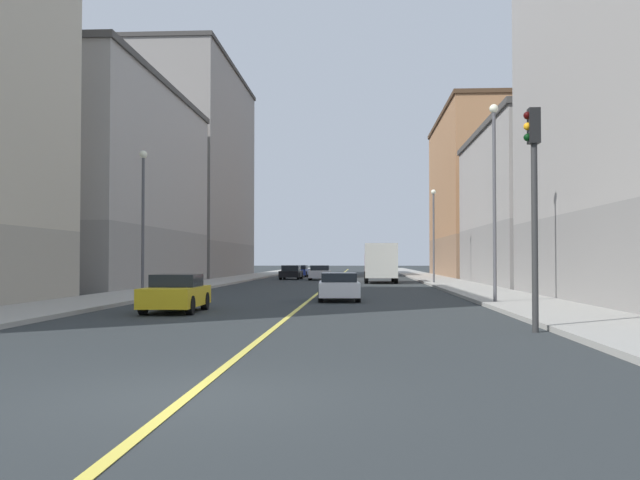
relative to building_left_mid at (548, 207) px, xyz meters
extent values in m
plane|color=#2A2F31|center=(-15.62, -41.66, -5.61)|extent=(400.00, 400.00, 0.00)
cube|color=#9E9B93|center=(-6.66, 7.34, -5.53)|extent=(3.70, 168.00, 0.15)
cube|color=#9E9B93|center=(-24.58, 7.34, -5.53)|extent=(3.70, 168.00, 0.15)
cube|color=#E5D14C|center=(-15.62, 7.34, -5.60)|extent=(0.16, 154.00, 0.01)
cube|color=gray|center=(0.00, 0.00, -3.51)|extent=(9.61, 20.34, 4.20)
cube|color=#9E9993|center=(0.00, 0.00, 1.89)|extent=(9.61, 20.34, 6.60)
cube|color=#474442|center=(0.00, 0.00, 5.39)|extent=(9.91, 20.64, 0.40)
cube|color=#8F6B4F|center=(0.00, 24.61, -3.54)|extent=(9.61, 24.34, 4.14)
cube|color=#A8754C|center=(0.00, 24.61, 4.82)|extent=(9.61, 24.34, 12.58)
cube|color=#4B3422|center=(0.00, 24.61, 11.31)|extent=(9.91, 24.64, 0.40)
cube|color=gray|center=(-31.23, -3.02, -3.65)|extent=(9.61, 23.64, 3.92)
cube|color=#9E9993|center=(-31.23, -3.02, 3.11)|extent=(9.61, 23.64, 9.60)
cube|color=#474442|center=(-31.23, -3.02, 8.12)|extent=(9.91, 23.94, 0.40)
cube|color=slate|center=(-31.23, 22.78, -3.83)|extent=(9.61, 25.72, 3.55)
cube|color=gray|center=(-31.23, 22.78, 6.94)|extent=(9.61, 25.72, 18.00)
cube|color=#3B3937|center=(-31.23, 22.78, 16.14)|extent=(9.91, 26.02, 0.40)
cylinder|color=#2D2D2D|center=(-8.91, -32.87, -3.21)|extent=(0.16, 0.16, 4.78)
cube|color=black|center=(-8.91, -32.87, -0.37)|extent=(0.28, 0.32, 0.90)
sphere|color=#320404|center=(-9.07, -32.87, -0.10)|extent=(0.20, 0.20, 0.20)
sphere|color=orange|center=(-9.07, -32.87, -0.38)|extent=(0.20, 0.20, 0.20)
sphere|color=black|center=(-9.07, -32.87, -0.66)|extent=(0.20, 0.20, 0.20)
cylinder|color=#4C4C51|center=(-7.91, -22.20, -1.63)|extent=(0.14, 0.14, 7.65)
sphere|color=#EAEACC|center=(-7.91, -22.20, 2.34)|extent=(0.36, 0.36, 0.36)
cylinder|color=#4C4C51|center=(-23.33, -19.00, -2.26)|extent=(0.14, 0.14, 6.39)
sphere|color=#EAEACC|center=(-23.33, -19.00, 1.09)|extent=(0.36, 0.36, 0.36)
cylinder|color=#4C4C51|center=(-7.91, 1.55, -2.19)|extent=(0.14, 0.14, 6.54)
sphere|color=#EAEACC|center=(-7.91, 1.55, 1.23)|extent=(0.36, 0.36, 0.36)
cube|color=black|center=(-19.72, 14.20, -5.10)|extent=(1.89, 4.18, 0.57)
cube|color=black|center=(-19.72, 14.21, -4.56)|extent=(1.62, 2.03, 0.51)
cylinder|color=black|center=(-20.50, 15.51, -5.29)|extent=(0.24, 0.65, 0.64)
cylinder|color=black|center=(-18.88, 15.46, -5.29)|extent=(0.24, 0.65, 0.64)
cylinder|color=black|center=(-20.57, 12.94, -5.29)|extent=(0.24, 0.65, 0.64)
cylinder|color=black|center=(-18.95, 12.90, -5.29)|extent=(0.24, 0.65, 0.64)
cube|color=#23389E|center=(-19.81, 23.87, -5.09)|extent=(1.94, 4.54, 0.58)
cube|color=black|center=(-19.82, 23.82, -4.59)|extent=(1.66, 2.05, 0.43)
cylinder|color=black|center=(-20.60, 25.29, -5.29)|extent=(0.24, 0.65, 0.64)
cylinder|color=black|center=(-18.95, 25.24, -5.29)|extent=(0.24, 0.65, 0.64)
cylinder|color=black|center=(-20.68, 22.51, -5.29)|extent=(0.24, 0.65, 0.64)
cylinder|color=black|center=(-19.03, 22.46, -5.29)|extent=(0.24, 0.65, 0.64)
cube|color=gold|center=(-19.77, -26.62, -5.05)|extent=(1.82, 4.02, 0.66)
cube|color=black|center=(-19.77, -26.45, -4.51)|extent=(1.57, 1.81, 0.44)
cylinder|color=black|center=(-20.58, -25.41, -5.29)|extent=(0.23, 0.64, 0.64)
cylinder|color=black|center=(-19.00, -25.37, -5.29)|extent=(0.23, 0.64, 0.64)
cylinder|color=black|center=(-20.53, -27.87, -5.29)|extent=(0.23, 0.64, 0.64)
cylinder|color=black|center=(-18.95, -27.84, -5.29)|extent=(0.23, 0.64, 0.64)
cube|color=white|center=(-14.27, -19.44, -5.08)|extent=(1.94, 4.17, 0.62)
cube|color=black|center=(-14.28, -19.33, -4.57)|extent=(1.63, 2.05, 0.40)
cylinder|color=black|center=(-15.13, -18.21, -5.29)|extent=(0.25, 0.65, 0.64)
cylinder|color=black|center=(-13.54, -18.14, -5.29)|extent=(0.25, 0.65, 0.64)
cylinder|color=black|center=(-15.01, -20.74, -5.29)|extent=(0.25, 0.65, 0.64)
cylinder|color=black|center=(-13.42, -20.67, -5.29)|extent=(0.25, 0.65, 0.64)
cube|color=silver|center=(-16.94, 12.21, -5.06)|extent=(1.94, 4.14, 0.65)
cube|color=black|center=(-16.94, 12.28, -4.52)|extent=(1.68, 1.91, 0.44)
cylinder|color=black|center=(-17.82, 13.46, -5.29)|extent=(0.23, 0.64, 0.64)
cylinder|color=black|center=(-16.12, 13.50, -5.29)|extent=(0.23, 0.64, 0.64)
cylinder|color=black|center=(-17.77, 10.92, -5.29)|extent=(0.23, 0.64, 0.64)
cylinder|color=black|center=(-16.07, 10.96, -5.29)|extent=(0.23, 0.64, 0.64)
cube|color=maroon|center=(-11.75, 7.45, -4.29)|extent=(2.43, 1.94, 1.92)
cube|color=#B2B2A8|center=(-11.75, 3.79, -3.85)|extent=(2.43, 4.57, 2.61)
cylinder|color=black|center=(-12.86, 7.11, -5.16)|extent=(0.30, 0.90, 0.90)
cylinder|color=black|center=(-10.63, 7.11, -5.16)|extent=(0.30, 0.90, 0.90)
cylinder|color=black|center=(-12.86, 2.82, -5.16)|extent=(0.30, 0.90, 0.90)
cylinder|color=black|center=(-10.63, 2.82, -5.16)|extent=(0.30, 0.90, 0.90)
camera|label=1|loc=(-13.31, -51.02, -3.77)|focal=39.73mm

